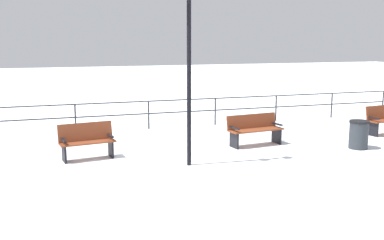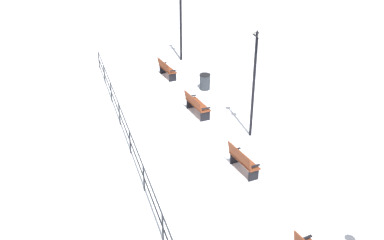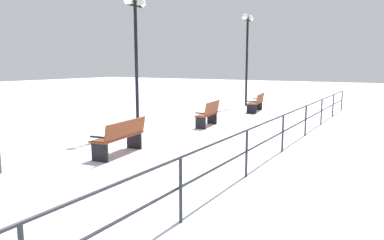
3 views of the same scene
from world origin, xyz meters
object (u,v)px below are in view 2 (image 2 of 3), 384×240
object	(u,v)px
lamppost_far	(181,5)
bench_third	(196,105)
lamppost_middle	(255,62)
trash_bin	(205,82)
bench_second	(242,160)
bench_fourth	(166,69)

from	to	relation	value
lamppost_far	bench_third	bearing A→B (deg)	-101.34
lamppost_middle	lamppost_far	bearing A→B (deg)	90.00
bench_third	trash_bin	distance (m)	2.93
bench_second	lamppost_far	xyz separation A→B (m)	(1.40, 12.18, 2.78)
bench_fourth	trash_bin	bearing A→B (deg)	-64.72
bench_third	lamppost_middle	xyz separation A→B (m)	(1.48, -2.49, 2.63)
bench_third	trash_bin	size ratio (longest dim) A/B	2.13
bench_third	bench_second	bearing A→B (deg)	-95.83
bench_second	bench_third	world-z (taller)	bench_second
bench_second	bench_third	xyz separation A→B (m)	(-0.08, 4.82, -0.01)
bench_fourth	lamppost_far	bearing A→B (deg)	50.37
bench_fourth	trash_bin	distance (m)	2.62
bench_second	lamppost_middle	world-z (taller)	lamppost_middle
lamppost_far	trash_bin	xyz separation A→B (m)	(-0.16, -4.75, -2.85)
bench_third	trash_bin	xyz separation A→B (m)	(1.32, 2.62, -0.07)
bench_second	bench_fourth	distance (m)	9.63
bench_second	bench_third	bearing A→B (deg)	82.66
bench_third	lamppost_middle	distance (m)	3.91
lamppost_middle	trash_bin	bearing A→B (deg)	91.77
lamppost_middle	bench_second	bearing A→B (deg)	-120.98
bench_third	trash_bin	bearing A→B (deg)	56.51
lamppost_middle	trash_bin	xyz separation A→B (m)	(-0.16, 5.10, -2.70)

